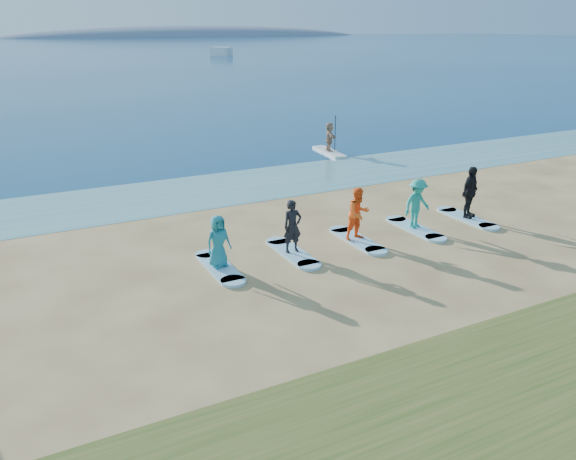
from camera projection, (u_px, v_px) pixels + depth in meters
name	position (u px, v px, depth m)	size (l,w,h in m)	color
ground	(335.00, 290.00, 14.77)	(600.00, 600.00, 0.00)	tan
shallow_water	(203.00, 191.00, 23.53)	(600.00, 600.00, 0.00)	teal
ocean	(16.00, 50.00, 148.23)	(600.00, 600.00, 0.00)	navy
island_ridge	(193.00, 36.00, 305.81)	(220.00, 56.00, 18.00)	slate
paddleboard	(329.00, 152.00, 30.43)	(0.70, 3.00, 0.12)	silver
paddleboarder	(329.00, 137.00, 30.15)	(1.41, 0.45, 1.52)	tan
boat_offshore_b	(221.00, 56.00, 121.79)	(1.82, 5.14, 1.79)	silver
surfboard_0	(220.00, 267.00, 16.05)	(0.70, 2.20, 0.09)	#94CAE5
student_0	(218.00, 241.00, 15.77)	(0.74, 0.48, 1.52)	teal
surfboard_1	(292.00, 253.00, 17.06)	(0.70, 2.20, 0.09)	#94CAE5
student_1	(292.00, 226.00, 16.77)	(0.59, 0.39, 1.63)	black
surfboard_2	(357.00, 240.00, 18.08)	(0.70, 2.20, 0.09)	#94CAE5
student_2	(358.00, 214.00, 17.77)	(0.83, 0.64, 1.70)	#FF5B1A
surfboard_3	(415.00, 229.00, 19.09)	(0.70, 2.20, 0.09)	#94CAE5
student_3	(417.00, 204.00, 18.78)	(1.09, 0.63, 1.69)	teal
surfboard_4	(467.00, 218.00, 20.10)	(0.70, 2.20, 0.09)	#94CAE5
student_4	(470.00, 192.00, 19.77)	(1.08, 0.45, 1.85)	black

